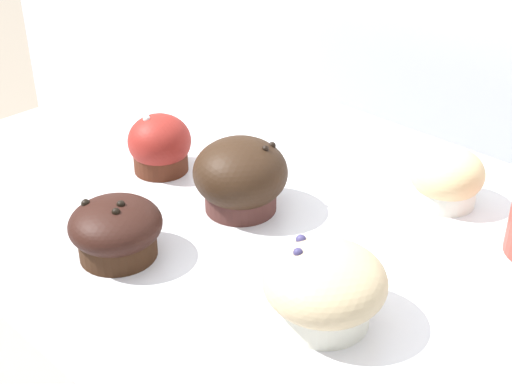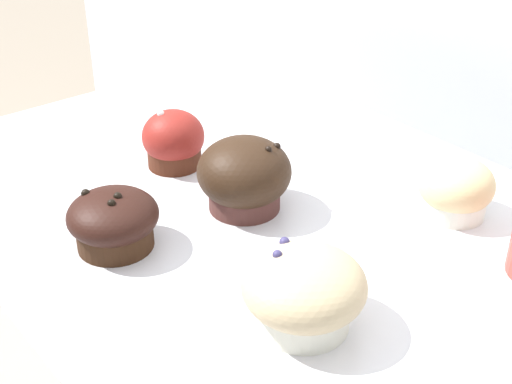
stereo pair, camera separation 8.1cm
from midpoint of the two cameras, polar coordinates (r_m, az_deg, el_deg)
muffin_front_center at (r=0.68m, az=7.32°, el=-7.98°), size 0.12×0.12×0.08m
muffin_back_left at (r=0.79m, az=-8.48°, el=-2.37°), size 0.10×0.10×0.07m
muffin_back_right at (r=0.88m, az=18.23°, el=0.18°), size 0.09×0.09×0.07m
muffin_front_left at (r=0.95m, az=-4.20°, el=4.04°), size 0.08×0.08×0.08m
muffin_front_right at (r=0.85m, az=1.80°, el=1.19°), size 0.11×0.11×0.09m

